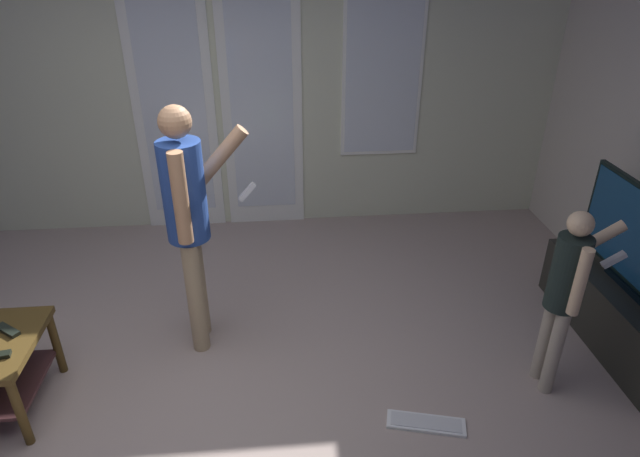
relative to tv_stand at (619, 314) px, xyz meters
The scene contains 7 objects.
ground_plane 2.85m from the tv_stand, behind, with size 6.37×5.05×0.02m, color #A49088.
wall_back_with_doors 3.61m from the tv_stand, 143.39° to the left, with size 6.37×0.09×2.70m.
tv_stand is the anchor object (origin of this frame).
person_adult 2.90m from the tv_stand, behind, with size 0.55×0.46×1.63m.
person_child 0.89m from the tv_stand, 151.99° to the right, with size 0.50×0.32×1.18m.
loose_keyboard 1.60m from the tv_stand, 157.33° to the right, with size 0.46×0.24×0.02m.
dvd_remote_slim 3.80m from the tv_stand, behind, with size 0.17×0.05×0.02m, color black.
Camera 1 is at (0.54, -2.28, 2.42)m, focal length 30.34 mm.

